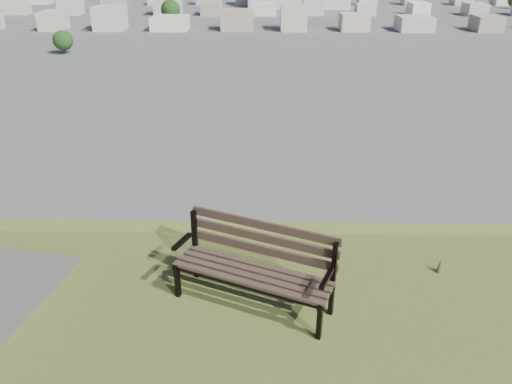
{
  "coord_description": "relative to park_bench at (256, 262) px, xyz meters",
  "views": [
    {
      "loc": [
        0.45,
        -1.45,
        28.24
      ],
      "look_at": [
        0.33,
        4.58,
        25.3
      ],
      "focal_mm": 35.0,
      "sensor_mm": 36.0,
      "label": 1
    }
  ],
  "objects": [
    {
      "name": "park_bench",
      "position": [
        0.0,
        0.0,
        0.0
      ],
      "size": [
        1.65,
        1.09,
        0.83
      ],
      "rotation": [
        0.0,
        0.0,
        -0.4
      ],
      "color": "#463728",
      "rests_on": "hilltop_mesa"
    }
  ]
}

